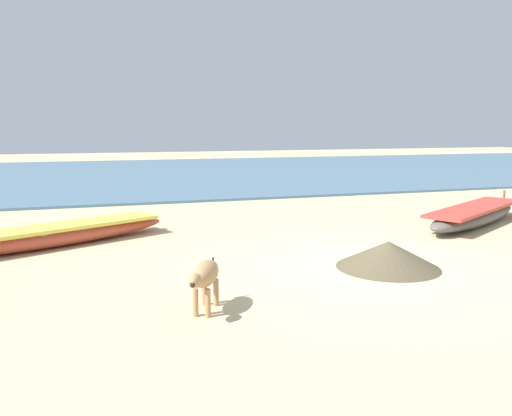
# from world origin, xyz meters

# --- Properties ---
(ground) EXTENTS (80.00, 80.00, 0.00)m
(ground) POSITION_xyz_m (0.00, 0.00, 0.00)
(ground) COLOR #CCB789
(sea_water) EXTENTS (60.00, 20.00, 0.08)m
(sea_water) POSITION_xyz_m (0.00, 18.02, 0.04)
(sea_water) COLOR slate
(sea_water) RESTS_ON ground
(fishing_boat_0) EXTENTS (4.61, 2.84, 0.60)m
(fishing_boat_0) POSITION_xyz_m (-4.89, 3.19, 0.22)
(fishing_boat_0) COLOR #B74733
(fishing_boat_0) RESTS_ON ground
(fishing_boat_2) EXTENTS (4.38, 3.02, 0.64)m
(fishing_boat_2) POSITION_xyz_m (4.44, 2.53, 0.24)
(fishing_boat_2) COLOR #5B5651
(fishing_boat_2) RESTS_ON ground
(calf_near_tan) EXTENTS (0.62, 0.94, 0.64)m
(calf_near_tan) POSITION_xyz_m (-2.86, -1.23, 0.46)
(calf_near_tan) COLOR tan
(calf_near_tan) RESTS_ON ground
(debris_pile_0) EXTENTS (2.22, 2.22, 0.44)m
(debris_pile_0) POSITION_xyz_m (0.44, -0.13, 0.22)
(debris_pile_0) COLOR brown
(debris_pile_0) RESTS_ON ground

